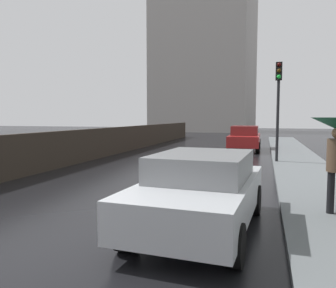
# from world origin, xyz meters

# --- Properties ---
(car_red_near_kerb) EXTENTS (1.85, 4.52, 1.49)m
(car_red_near_kerb) POSITION_xyz_m (2.45, 17.55, 0.76)
(car_red_near_kerb) COLOR maroon
(car_red_near_kerb) RESTS_ON ground
(car_silver_mid_road) EXTENTS (2.09, 4.15, 1.39)m
(car_silver_mid_road) POSITION_xyz_m (2.56, 2.38, 0.73)
(car_silver_mid_road) COLOR #B2B5BA
(car_silver_mid_road) RESTS_ON ground
(traffic_light) EXTENTS (0.26, 0.39, 4.21)m
(traffic_light) POSITION_xyz_m (4.15, 11.55, 3.06)
(traffic_light) COLOR black
(traffic_light) RESTS_ON sidewalk_strip
(distant_tower) EXTENTS (14.51, 11.47, 31.85)m
(distant_tower) POSITION_xyz_m (-5.02, 45.18, 15.92)
(distant_tower) COLOR #9E9993
(distant_tower) RESTS_ON ground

